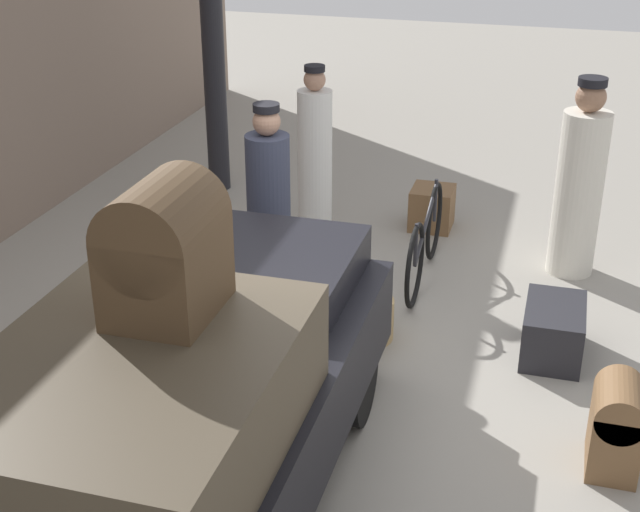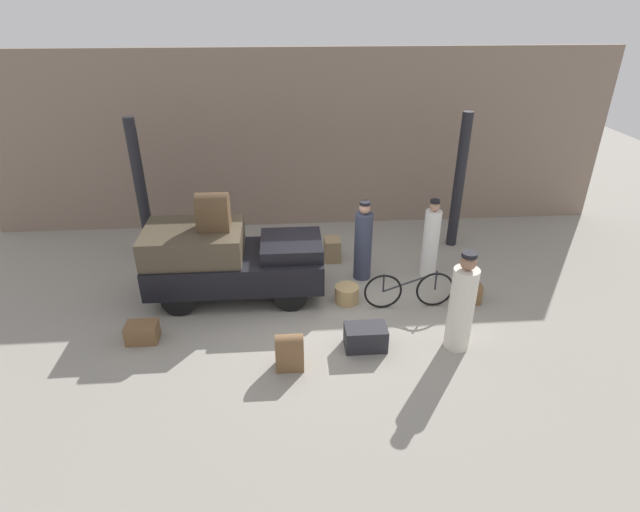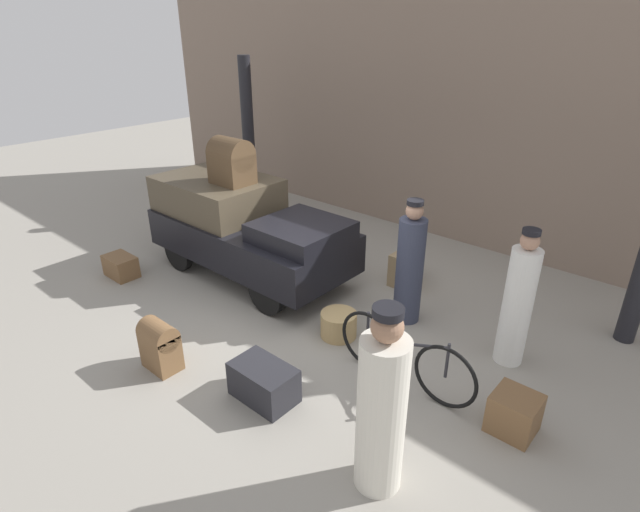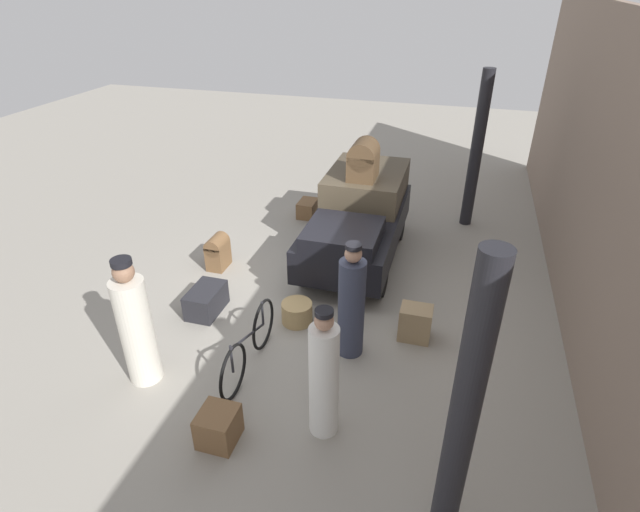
# 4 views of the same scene
# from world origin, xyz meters

# --- Properties ---
(ground_plane) EXTENTS (30.00, 30.00, 0.00)m
(ground_plane) POSITION_xyz_m (0.00, 0.00, 0.00)
(ground_plane) COLOR gray
(canopy_pillar_right) EXTENTS (0.25, 0.25, 3.28)m
(canopy_pillar_right) POSITION_xyz_m (3.68, 2.43, 1.64)
(canopy_pillar_right) COLOR black
(canopy_pillar_right) RESTS_ON ground
(truck) EXTENTS (3.49, 1.56, 1.53)m
(truck) POSITION_xyz_m (-1.64, 0.43, 0.84)
(truck) COLOR black
(truck) RESTS_ON ground
(bicycle) EXTENTS (1.81, 0.04, 0.81)m
(bicycle) POSITION_xyz_m (1.93, -0.32, 0.39)
(bicycle) COLOR black
(bicycle) RESTS_ON ground
(wicker_basket) EXTENTS (0.49, 0.49, 0.35)m
(wicker_basket) POSITION_xyz_m (0.73, -0.03, 0.17)
(wicker_basket) COLOR tan
(wicker_basket) RESTS_ON ground
(porter_carrying_trunk) EXTENTS (0.38, 0.38, 1.79)m
(porter_carrying_trunk) POSITION_xyz_m (1.19, 0.94, 0.82)
(porter_carrying_trunk) COLOR #33384C
(porter_carrying_trunk) RESTS_ON ground
(porter_lifting_near_truck) EXTENTS (0.44, 0.44, 1.87)m
(porter_lifting_near_truck) POSITION_xyz_m (2.49, -1.63, 0.85)
(porter_lifting_near_truck) COLOR silver
(porter_lifting_near_truck) RESTS_ON ground
(conductor_in_dark_uniform) EXTENTS (0.35, 0.35, 1.78)m
(conductor_in_dark_uniform) POSITION_xyz_m (2.68, 0.96, 0.82)
(conductor_in_dark_uniform) COLOR white
(conductor_in_dark_uniform) RESTS_ON ground
(trunk_umber_medium) EXTENTS (0.47, 0.32, 0.65)m
(trunk_umber_medium) POSITION_xyz_m (-0.47, -1.98, 0.34)
(trunk_umber_medium) COLOR brown
(trunk_umber_medium) RESTS_ON ground
(suitcase_tan_flat) EXTENTS (0.37, 0.47, 0.54)m
(suitcase_tan_flat) POSITION_xyz_m (0.61, 1.81, 0.27)
(suitcase_tan_flat) COLOR #937A56
(suitcase_tan_flat) RESTS_ON ground
(suitcase_black_upright) EXTENTS (0.74, 0.46, 0.43)m
(suitcase_black_upright) POSITION_xyz_m (0.88, -1.54, 0.21)
(suitcase_black_upright) COLOR #232328
(suitcase_black_upright) RESTS_ON ground
(suitcase_small_leather) EXTENTS (0.46, 0.44, 0.44)m
(suitcase_small_leather) POSITION_xyz_m (3.19, -0.18, 0.22)
(suitcase_small_leather) COLOR brown
(suitcase_small_leather) RESTS_ON ground
(trunk_on_truck_roof) EXTENTS (0.62, 0.50, 0.72)m
(trunk_on_truck_roof) POSITION_xyz_m (-1.85, 0.43, 1.88)
(trunk_on_truck_roof) COLOR #4C3823
(trunk_on_truck_roof) RESTS_ON truck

